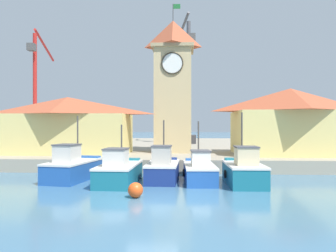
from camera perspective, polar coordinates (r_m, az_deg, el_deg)
The scene contains 13 objects.
ground_plane at distance 15.74m, azimuth -2.86°, elevation -12.97°, with size 300.00×300.00×0.00m, color teal.
quay_wharf at distance 44.08m, azimuth 0.97°, elevation -3.83°, with size 120.00×40.00×1.00m, color #9E937F.
fishing_boat_far_left at distance 22.27m, azimuth -16.24°, elevation -6.97°, with size 2.85×4.99×4.18m.
fishing_boat_left_outer at distance 20.44m, azimuth -8.52°, elevation -7.76°, with size 2.30×5.11×3.60m.
fishing_boat_left_inner at distance 21.18m, azimuth -0.91°, elevation -7.44°, with size 2.11×4.51×3.90m.
fishing_boat_mid_left at distance 21.07m, azimuth 5.46°, elevation -7.68°, with size 2.10×5.11×3.82m.
fishing_boat_center at distance 20.38m, azimuth 13.06°, elevation -7.65°, with size 2.23×4.52×4.36m.
clock_tower at distance 31.56m, azimuth 0.88°, elevation 7.54°, with size 3.92×3.92×14.18m.
warehouse_left at distance 31.08m, azimuth -17.09°, elevation 0.24°, with size 11.46×5.69×5.11m.
warehouse_right at distance 30.87m, azimuth 20.56°, elevation 0.89°, with size 10.00×7.17×5.81m.
port_crane_near at distance 51.00m, azimuth -22.04°, elevation 4.32°, with size 2.08×10.58×16.45m.
port_crane_far at distance 45.59m, azimuth 3.54°, elevation 5.28°, with size 3.34×8.00×18.30m.
mooring_buoy at distance 16.46m, azimuth -5.69°, elevation -11.04°, with size 0.75×0.75×0.75m, color #E54C19.
Camera 1 is at (1.57, -15.25, 3.58)m, focal length 35.00 mm.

